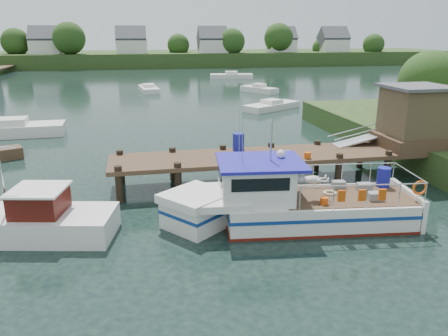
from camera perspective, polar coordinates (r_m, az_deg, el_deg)
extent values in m
plane|color=black|center=(21.00, 1.87, -2.04)|extent=(160.00, 160.00, 0.00)
cylinder|color=#332114|center=(31.83, 24.71, 5.88)|extent=(0.50, 0.50, 3.05)
sphere|color=#264418|center=(31.51, 25.27, 10.22)|extent=(3.90, 3.90, 3.90)
cube|color=#2E441C|center=(103.54, -9.04, 13.95)|extent=(140.00, 24.00, 3.00)
cylinder|color=#332114|center=(101.16, -25.37, 12.88)|extent=(0.60, 0.60, 4.20)
sphere|color=#264418|center=(101.06, -25.60, 14.62)|extent=(5.54, 5.54, 5.54)
cylinder|color=#332114|center=(95.22, -19.36, 13.55)|extent=(0.60, 0.60, 4.80)
sphere|color=#264418|center=(95.11, -19.58, 15.68)|extent=(6.34, 6.34, 6.34)
cylinder|color=#332114|center=(96.46, -12.50, 13.59)|extent=(0.60, 0.60, 3.00)
sphere|color=#264418|center=(96.36, -12.59, 14.91)|extent=(3.96, 3.96, 3.96)
cylinder|color=#332114|center=(98.89, -5.93, 14.15)|extent=(0.60, 0.60, 3.60)
sphere|color=#264418|center=(98.79, -5.98, 15.69)|extent=(4.75, 4.75, 4.75)
cylinder|color=#332114|center=(96.63, 1.02, 14.34)|extent=(0.60, 0.60, 4.20)
sphere|color=#264418|center=(96.52, 1.03, 16.19)|extent=(5.54, 5.54, 5.54)
cylinder|color=#332114|center=(101.43, 7.06, 14.53)|extent=(0.60, 0.60, 4.80)
sphere|color=#264418|center=(101.34, 7.13, 16.53)|extent=(6.34, 6.34, 6.34)
cylinder|color=#332114|center=(107.25, 12.46, 13.92)|extent=(0.60, 0.60, 3.00)
sphere|color=#264418|center=(107.16, 12.54, 15.10)|extent=(3.96, 3.96, 3.96)
cylinder|color=#332114|center=(108.56, 18.82, 13.62)|extent=(0.60, 0.60, 3.60)
sphere|color=#264418|center=(108.47, 18.95, 15.02)|extent=(4.75, 4.75, 4.75)
cube|color=silver|center=(98.89, -22.18, 14.30)|extent=(6.00, 5.00, 3.00)
cube|color=#47474C|center=(98.85, -22.31, 15.39)|extent=(6.20, 5.09, 5.09)
cube|color=silver|center=(96.34, -11.99, 15.11)|extent=(6.00, 5.00, 3.00)
cube|color=#47474C|center=(96.30, -12.06, 16.24)|extent=(6.20, 5.09, 5.09)
cube|color=silver|center=(96.76, -1.50, 15.47)|extent=(6.00, 5.00, 3.00)
cube|color=#47474C|center=(96.73, -1.51, 16.60)|extent=(6.20, 5.09, 5.09)
cube|color=silver|center=(102.64, 7.46, 15.44)|extent=(6.00, 5.00, 3.00)
cube|color=#47474C|center=(102.60, 7.50, 16.50)|extent=(6.20, 5.09, 5.09)
cube|color=silver|center=(106.14, 14.01, 15.14)|extent=(6.00, 5.00, 3.00)
cube|color=#47474C|center=(106.11, 14.09, 16.17)|extent=(6.20, 5.09, 5.09)
cube|color=#493322|center=(21.14, 7.20, 1.65)|extent=(16.00, 3.00, 0.20)
cylinder|color=black|center=(19.08, -13.51, -2.48)|extent=(0.32, 0.32, 1.90)
cylinder|color=black|center=(21.55, -13.31, -0.19)|extent=(0.32, 0.32, 1.90)
cylinder|color=black|center=(19.12, -6.01, -2.04)|extent=(0.32, 0.32, 1.90)
cylinder|color=black|center=(21.58, -6.68, 0.20)|extent=(0.32, 0.32, 1.90)
cylinder|color=black|center=(19.48, 1.33, -1.57)|extent=(0.32, 0.32, 1.90)
cylinder|color=black|center=(21.90, -0.15, 0.58)|extent=(0.32, 0.32, 1.90)
cylinder|color=black|center=(20.15, 8.28, -1.11)|extent=(0.32, 0.32, 1.90)
cylinder|color=black|center=(22.50, 6.10, 0.93)|extent=(0.32, 0.32, 1.90)
cylinder|color=black|center=(21.10, 14.70, -0.66)|extent=(0.32, 0.32, 1.90)
cylinder|color=black|center=(23.35, 11.97, 1.25)|extent=(0.32, 0.32, 1.90)
cylinder|color=black|center=(22.28, 20.50, -0.25)|extent=(0.32, 0.32, 1.90)
cylinder|color=black|center=(24.43, 17.38, 1.54)|extent=(0.32, 0.32, 1.90)
cylinder|color=black|center=(23.68, 25.67, 0.11)|extent=(0.32, 0.32, 1.90)
cylinder|color=black|center=(25.71, 22.29, 1.78)|extent=(0.32, 0.32, 1.90)
cube|color=#493322|center=(24.15, 23.24, 3.32)|extent=(3.20, 3.00, 0.60)
cube|color=#4C3D2A|center=(23.89, 23.63, 6.57)|extent=(2.60, 2.60, 2.40)
cube|color=#47474C|center=(23.71, 24.01, 9.65)|extent=(3.00, 3.00, 0.15)
cube|color=#A5A8AD|center=(23.71, 17.41, 3.57)|extent=(3.34, 0.90, 0.79)
cylinder|color=silver|center=(23.26, 17.98, 4.53)|extent=(3.34, 0.05, 0.76)
cylinder|color=silver|center=(23.95, 17.07, 4.96)|extent=(3.34, 0.05, 0.76)
cube|color=slate|center=(19.85, 5.39, 1.47)|extent=(0.60, 0.40, 0.30)
cube|color=slate|center=(20.34, 7.93, 1.76)|extent=(0.60, 0.40, 0.30)
cylinder|color=#C5470B|center=(20.42, 10.86, 1.65)|extent=(0.30, 0.30, 0.28)
cylinder|color=#151891|center=(21.36, 1.90, 3.44)|extent=(0.56, 0.56, 0.85)
cube|color=silver|center=(16.96, 11.95, -5.34)|extent=(7.09, 3.47, 1.05)
cube|color=silver|center=(16.27, -3.67, -5.98)|extent=(2.72, 2.72, 1.05)
cube|color=silver|center=(16.02, -3.72, -3.81)|extent=(2.99, 2.96, 0.32)
cube|color=silver|center=(16.07, -0.46, -3.81)|extent=(2.09, 2.78, 0.27)
cube|color=navy|center=(16.92, 11.98, -4.92)|extent=(7.18, 3.51, 0.13)
cube|color=navy|center=(16.22, -3.68, -5.55)|extent=(2.76, 2.76, 0.13)
cube|color=#5D150D|center=(17.15, 11.85, -6.81)|extent=(7.18, 3.49, 0.13)
cube|color=#493322|center=(17.12, 15.57, -3.49)|extent=(5.16, 2.98, 0.04)
cube|color=silver|center=(18.26, 22.73, -4.40)|extent=(0.48, 2.73, 1.23)
cube|color=silver|center=(16.02, 4.08, -1.74)|extent=(2.79, 2.63, 1.37)
cube|color=black|center=(14.82, 4.82, -2.23)|extent=(1.99, 0.26, 0.46)
cube|color=black|center=(17.06, 3.48, 0.42)|extent=(1.99, 0.26, 0.46)
cube|color=black|center=(15.79, -0.50, -0.94)|extent=(0.22, 1.63, 0.46)
cube|color=#1F1AA4|center=(15.83, 4.79, 0.77)|extent=(3.37, 2.96, 0.11)
cylinder|color=silver|center=(15.69, 6.17, 3.51)|extent=(0.08, 0.08, 1.46)
cylinder|color=silver|center=(15.00, 2.44, 4.39)|extent=(0.02, 0.02, 2.18)
cylinder|color=silver|center=(15.88, 2.02, 5.11)|extent=(0.02, 0.02, 2.18)
sphere|color=silver|center=(16.28, 7.44, 1.82)|extent=(0.36, 0.36, 0.33)
cylinder|color=silver|center=(15.79, 17.83, -2.14)|extent=(4.53, 0.54, 0.04)
cylinder|color=silver|center=(18.01, 14.84, 0.48)|extent=(4.53, 0.54, 0.04)
cylinder|color=silver|center=(17.85, 23.15, -0.52)|extent=(0.32, 2.49, 0.04)
cylinder|color=silver|center=(15.23, 9.89, -3.99)|extent=(0.04, 0.04, 0.86)
cylinder|color=silver|center=(17.52, 7.84, -1.05)|extent=(0.04, 0.04, 0.86)
cylinder|color=silver|center=(15.57, 14.12, -3.79)|extent=(0.04, 0.04, 0.86)
cylinder|color=silver|center=(17.82, 11.56, -0.93)|extent=(0.04, 0.04, 0.86)
cylinder|color=silver|center=(15.98, 18.14, -3.59)|extent=(0.04, 0.04, 0.86)
cylinder|color=silver|center=(18.18, 15.14, -0.82)|extent=(0.04, 0.04, 0.86)
cylinder|color=silver|center=(16.48, 21.94, -3.37)|extent=(0.04, 0.04, 0.86)
cylinder|color=silver|center=(18.62, 18.56, -0.71)|extent=(0.04, 0.04, 0.86)
cylinder|color=silver|center=(16.93, 24.83, -3.20)|extent=(0.04, 0.04, 0.86)
cylinder|color=silver|center=(19.02, 21.21, -0.62)|extent=(0.04, 0.04, 0.86)
cube|color=slate|center=(16.93, 19.13, -3.49)|extent=(0.58, 0.42, 0.29)
cube|color=slate|center=(17.79, 17.86, -2.37)|extent=(0.58, 0.42, 0.29)
cube|color=slate|center=(17.79, 14.71, -2.10)|extent=(0.54, 0.40, 0.29)
cylinder|color=#151891|center=(18.40, 20.12, -1.15)|extent=(0.56, 0.56, 0.80)
cylinder|color=#C5470B|center=(16.00, 12.93, -4.23)|extent=(0.30, 0.30, 0.27)
torus|color=#BFB28C|center=(17.08, 13.65, -3.19)|extent=(0.56, 0.56, 0.11)
torus|color=#C5470B|center=(17.37, 24.21, -2.38)|extent=(0.57, 0.15, 0.56)
cube|color=#C5470B|center=(15.62, 15.10, -3.54)|extent=(0.26, 0.12, 0.41)
cube|color=#C5470B|center=(15.88, 17.58, -3.41)|extent=(0.26, 0.12, 0.41)
cube|color=#C5470B|center=(16.17, 19.97, -3.28)|extent=(0.26, 0.12, 0.41)
imported|color=silver|center=(16.11, 10.65, -1.45)|extent=(0.44, 0.62, 1.60)
cube|color=silver|center=(16.98, -24.04, -6.76)|extent=(6.23, 3.34, 0.91)
cube|color=#44100B|center=(16.49, -22.96, -4.09)|extent=(1.94, 1.94, 0.86)
cube|color=silver|center=(16.34, -23.15, -2.60)|extent=(2.15, 2.15, 0.07)
cylinder|color=silver|center=(16.67, -27.11, -0.59)|extent=(0.11, 0.11, 2.82)
cube|color=silver|center=(70.97, 0.98, 11.90)|extent=(6.92, 3.07, 0.72)
cube|color=silver|center=(70.92, 0.98, 12.34)|extent=(2.05, 1.82, 0.46)
cube|color=silver|center=(34.11, -25.79, 4.46)|extent=(6.91, 2.62, 0.80)
cube|color=silver|center=(34.00, -25.92, 5.45)|extent=(1.98, 1.72, 0.51)
cube|color=silver|center=(53.90, 4.59, 10.14)|extent=(3.99, 5.05, 0.69)
cube|color=silver|center=(53.83, 4.61, 10.69)|extent=(1.72, 1.79, 0.44)
cube|color=silver|center=(41.86, 6.25, 8.01)|extent=(6.19, 4.95, 0.60)
cube|color=silver|center=(41.79, 6.27, 8.63)|extent=(2.20, 2.12, 0.39)
cube|color=silver|center=(55.46, -9.81, 10.11)|extent=(2.51, 5.82, 0.61)
cube|color=silver|center=(55.40, -9.83, 10.58)|extent=(1.52, 1.72, 0.39)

